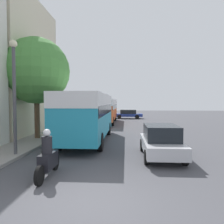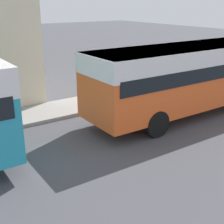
{
  "view_description": "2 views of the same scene",
  "coord_description": "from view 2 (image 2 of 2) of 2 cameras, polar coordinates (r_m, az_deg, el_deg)",
  "views": [
    {
      "loc": [
        0.96,
        -5.59,
        2.69
      ],
      "look_at": [
        -0.39,
        15.75,
        1.66
      ],
      "focal_mm": 35.0,
      "sensor_mm": 36.0,
      "label": 1
    },
    {
      "loc": [
        7.26,
        11.16,
        4.71
      ],
      "look_at": [
        -1.29,
        17.0,
        1.01
      ],
      "focal_mm": 50.0,
      "sensor_mm": 36.0,
      "label": 2
    }
  ],
  "objects": [
    {
      "name": "bus_following",
      "position": [
        13.99,
        14.98,
        7.55
      ],
      "size": [
        2.58,
        10.25,
        2.96
      ],
      "color": "#EA5B23",
      "rests_on": "ground_plane"
    }
  ]
}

